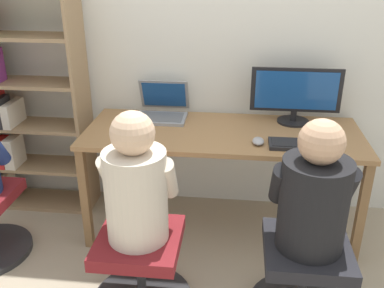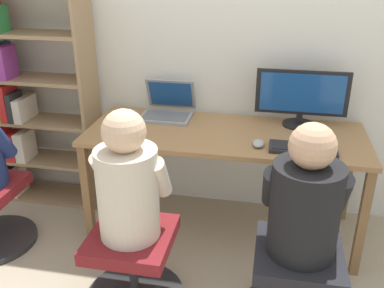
{
  "view_description": "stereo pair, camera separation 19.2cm",
  "coord_description": "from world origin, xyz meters",
  "px_view_note": "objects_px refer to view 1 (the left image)",
  "views": [
    {
      "loc": [
        0.09,
        -2.16,
        1.75
      ],
      "look_at": [
        -0.17,
        0.14,
        0.71
      ],
      "focal_mm": 40.0,
      "sensor_mm": 36.0,
      "label": 1
    },
    {
      "loc": [
        0.28,
        -2.14,
        1.75
      ],
      "look_at": [
        -0.17,
        0.14,
        0.71
      ],
      "focal_mm": 40.0,
      "sensor_mm": 36.0,
      "label": 2
    }
  ],
  "objects_px": {
    "person_at_laptop": "(136,185)",
    "person_at_monitor": "(314,195)",
    "office_chair_left": "(303,278)",
    "keyboard": "(302,145)",
    "bookshelf": "(0,106)",
    "desktop_monitor": "(296,95)",
    "office_chair_right": "(141,269)",
    "laptop": "(162,110)"
  },
  "relations": [
    {
      "from": "laptop",
      "to": "office_chair_right",
      "type": "bearing_deg",
      "value": -87.43
    },
    {
      "from": "person_at_laptop",
      "to": "office_chair_right",
      "type": "bearing_deg",
      "value": -90.0
    },
    {
      "from": "laptop",
      "to": "person_at_laptop",
      "type": "xyz_separation_m",
      "value": [
        0.04,
        -0.96,
        -0.04
      ]
    },
    {
      "from": "desktop_monitor",
      "to": "bookshelf",
      "type": "bearing_deg",
      "value": -178.67
    },
    {
      "from": "laptop",
      "to": "person_at_laptop",
      "type": "bearing_deg",
      "value": -87.42
    },
    {
      "from": "person_at_monitor",
      "to": "bookshelf",
      "type": "height_order",
      "value": "bookshelf"
    },
    {
      "from": "person_at_laptop",
      "to": "person_at_monitor",
      "type": "bearing_deg",
      "value": 1.75
    },
    {
      "from": "laptop",
      "to": "person_at_laptop",
      "type": "distance_m",
      "value": 0.96
    },
    {
      "from": "laptop",
      "to": "office_chair_left",
      "type": "height_order",
      "value": "laptop"
    },
    {
      "from": "desktop_monitor",
      "to": "bookshelf",
      "type": "relative_size",
      "value": 0.37
    },
    {
      "from": "office_chair_right",
      "to": "person_at_laptop",
      "type": "xyz_separation_m",
      "value": [
        -0.0,
        0.0,
        0.5
      ]
    },
    {
      "from": "person_at_laptop",
      "to": "desktop_monitor",
      "type": "bearing_deg",
      "value": 48.74
    },
    {
      "from": "office_chair_left",
      "to": "office_chair_right",
      "type": "distance_m",
      "value": 0.84
    },
    {
      "from": "office_chair_right",
      "to": "person_at_laptop",
      "type": "height_order",
      "value": "person_at_laptop"
    },
    {
      "from": "keyboard",
      "to": "office_chair_right",
      "type": "distance_m",
      "value": 1.14
    },
    {
      "from": "office_chair_left",
      "to": "person_at_laptop",
      "type": "bearing_deg",
      "value": -178.55
    },
    {
      "from": "laptop",
      "to": "person_at_monitor",
      "type": "height_order",
      "value": "person_at_monitor"
    },
    {
      "from": "office_chair_right",
      "to": "person_at_laptop",
      "type": "distance_m",
      "value": 0.5
    },
    {
      "from": "bookshelf",
      "to": "office_chair_right",
      "type": "bearing_deg",
      "value": -37.68
    },
    {
      "from": "person_at_laptop",
      "to": "bookshelf",
      "type": "distance_m",
      "value": 1.49
    },
    {
      "from": "office_chair_left",
      "to": "keyboard",
      "type": "bearing_deg",
      "value": 89.34
    },
    {
      "from": "office_chair_right",
      "to": "bookshelf",
      "type": "relative_size",
      "value": 0.34
    },
    {
      "from": "person_at_monitor",
      "to": "bookshelf",
      "type": "bearing_deg",
      "value": 156.45
    },
    {
      "from": "office_chair_right",
      "to": "bookshelf",
      "type": "bearing_deg",
      "value": 142.32
    },
    {
      "from": "desktop_monitor",
      "to": "office_chair_left",
      "type": "height_order",
      "value": "desktop_monitor"
    },
    {
      "from": "laptop",
      "to": "keyboard",
      "type": "height_order",
      "value": "laptop"
    },
    {
      "from": "person_at_laptop",
      "to": "laptop",
      "type": "bearing_deg",
      "value": 92.58
    },
    {
      "from": "keyboard",
      "to": "person_at_monitor",
      "type": "bearing_deg",
      "value": -90.67
    },
    {
      "from": "keyboard",
      "to": "person_at_monitor",
      "type": "relative_size",
      "value": 0.58
    },
    {
      "from": "desktop_monitor",
      "to": "office_chair_left",
      "type": "distance_m",
      "value": 1.16
    },
    {
      "from": "office_chair_left",
      "to": "office_chair_right",
      "type": "relative_size",
      "value": 1.0
    },
    {
      "from": "office_chair_left",
      "to": "desktop_monitor",
      "type": "bearing_deg",
      "value": 90.31
    },
    {
      "from": "desktop_monitor",
      "to": "person_at_monitor",
      "type": "height_order",
      "value": "person_at_monitor"
    },
    {
      "from": "bookshelf",
      "to": "keyboard",
      "type": "bearing_deg",
      "value": -9.64
    },
    {
      "from": "office_chair_left",
      "to": "office_chair_right",
      "type": "height_order",
      "value": "same"
    },
    {
      "from": "office_chair_right",
      "to": "bookshelf",
      "type": "height_order",
      "value": "bookshelf"
    },
    {
      "from": "desktop_monitor",
      "to": "person_at_laptop",
      "type": "height_order",
      "value": "person_at_laptop"
    },
    {
      "from": "laptop",
      "to": "keyboard",
      "type": "distance_m",
      "value": 0.98
    },
    {
      "from": "office_chair_left",
      "to": "office_chair_right",
      "type": "xyz_separation_m",
      "value": [
        -0.84,
        -0.03,
        0.0
      ]
    },
    {
      "from": "office_chair_left",
      "to": "laptop",
      "type": "bearing_deg",
      "value": 133.4
    },
    {
      "from": "bookshelf",
      "to": "desktop_monitor",
      "type": "bearing_deg",
      "value": 1.33
    },
    {
      "from": "desktop_monitor",
      "to": "person_at_monitor",
      "type": "relative_size",
      "value": 0.88
    }
  ]
}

